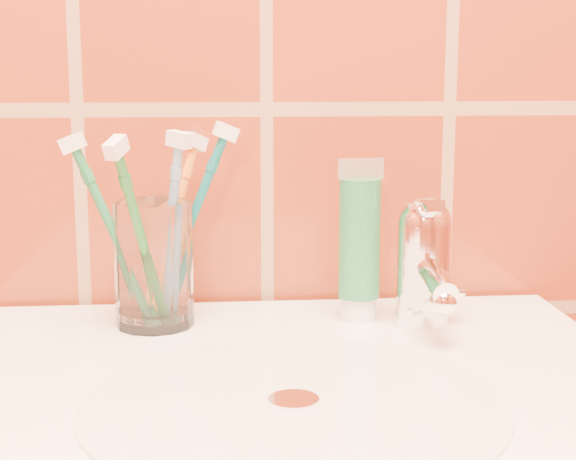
{
  "coord_description": "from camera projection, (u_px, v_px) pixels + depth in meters",
  "views": [
    {
      "loc": [
        -0.05,
        0.33,
        1.08
      ],
      "look_at": [
        0.01,
        1.08,
        0.94
      ],
      "focal_mm": 55.0,
      "sensor_mm": 36.0,
      "label": 1
    }
  ],
  "objects": [
    {
      "name": "glass_tumbler",
      "position": [
        154.0,
        264.0,
        0.8
      ],
      "size": [
        0.09,
        0.09,
        0.11
      ],
      "primitive_type": "cylinder",
      "rotation": [
        0.0,
        0.0,
        0.32
      ],
      "color": "white",
      "rests_on": "pedestal_sink"
    },
    {
      "name": "toothpaste_tube",
      "position": [
        359.0,
        246.0,
        0.81
      ],
      "size": [
        0.04,
        0.04,
        0.15
      ],
      "rotation": [
        0.0,
        0.0,
        0.14
      ],
      "color": "white",
      "rests_on": "pedestal_sink"
    },
    {
      "name": "faucet",
      "position": [
        425.0,
        258.0,
        0.79
      ],
      "size": [
        0.05,
        0.11,
        0.12
      ],
      "color": "white",
      "rests_on": "pedestal_sink"
    },
    {
      "name": "toothbrush_0",
      "position": [
        142.0,
        239.0,
        0.76
      ],
      "size": [
        0.12,
        0.16,
        0.2
      ],
      "primitive_type": null,
      "rotation": [
        0.4,
        0.0,
        -0.48
      ],
      "color": "#1D6D28",
      "rests_on": "glass_tumbler"
    },
    {
      "name": "toothbrush_1",
      "position": [
        172.0,
        228.0,
        0.82
      ],
      "size": [
        0.14,
        0.14,
        0.19
      ],
      "primitive_type": null,
      "rotation": [
        0.37,
        0.0,
        2.32
      ],
      "color": "orange",
      "rests_on": "glass_tumbler"
    },
    {
      "name": "toothbrush_2",
      "position": [
        115.0,
        235.0,
        0.78
      ],
      "size": [
        0.1,
        0.09,
        0.18
      ],
      "primitive_type": null,
      "rotation": [
        0.39,
        0.0,
        -1.54
      ],
      "color": "#1E7344",
      "rests_on": "glass_tumbler"
    },
    {
      "name": "toothbrush_3",
      "position": [
        190.0,
        225.0,
        0.81
      ],
      "size": [
        0.12,
        0.11,
        0.19
      ],
      "primitive_type": null,
      "rotation": [
        0.39,
        0.0,
        1.76
      ],
      "color": "#0C6066",
      "rests_on": "glass_tumbler"
    },
    {
      "name": "toothbrush_4",
      "position": [
        170.0,
        230.0,
        0.79
      ],
      "size": [
        0.08,
        0.07,
        0.19
      ],
      "primitive_type": null,
      "rotation": [
        0.15,
        0.0,
        0.94
      ],
      "color": "#6C94C0",
      "rests_on": "glass_tumbler"
    }
  ]
}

